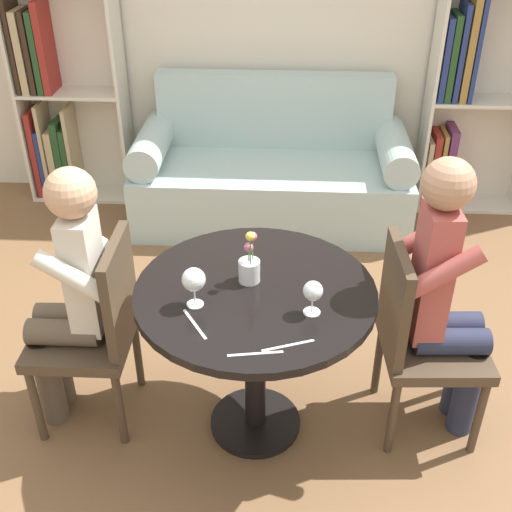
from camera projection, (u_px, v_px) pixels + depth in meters
name	position (u px, v px, depth m)	size (l,w,h in m)	color
ground_plane	(255.00, 424.00, 2.88)	(16.00, 16.00, 0.00)	brown
back_wall	(276.00, 0.00, 4.13)	(5.20, 0.05, 2.70)	silver
round_table	(255.00, 319.00, 2.56)	(0.95, 0.95, 0.75)	black
couch	(272.00, 175.00, 4.34)	(1.81, 0.80, 0.92)	#A8C1C1
bookshelf_left	(60.00, 101.00, 4.42)	(0.72, 0.28, 1.55)	silver
bookshelf_right	(467.00, 101.00, 4.26)	(0.72, 0.28, 1.55)	silver
chair_left	(97.00, 326.00, 2.69)	(0.42, 0.42, 0.90)	#473828
chair_right	(418.00, 334.00, 2.64)	(0.44, 0.44, 0.90)	#473828
person_left	(70.00, 297.00, 2.61)	(0.42, 0.34, 1.22)	brown
person_right	(446.00, 299.00, 2.55)	(0.43, 0.36, 1.28)	#282D47
wine_glass_left	(194.00, 281.00, 2.34)	(0.09, 0.09, 0.16)	white
wine_glass_right	(313.00, 292.00, 2.30)	(0.07, 0.07, 0.14)	white
flower_vase	(249.00, 265.00, 2.49)	(0.09, 0.09, 0.23)	silver
knife_left_setting	(195.00, 324.00, 2.29)	(0.11, 0.17, 0.00)	silver
fork_left_setting	(255.00, 354.00, 2.16)	(0.19, 0.04, 0.00)	silver
knife_right_setting	(288.00, 346.00, 2.20)	(0.18, 0.08, 0.00)	silver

